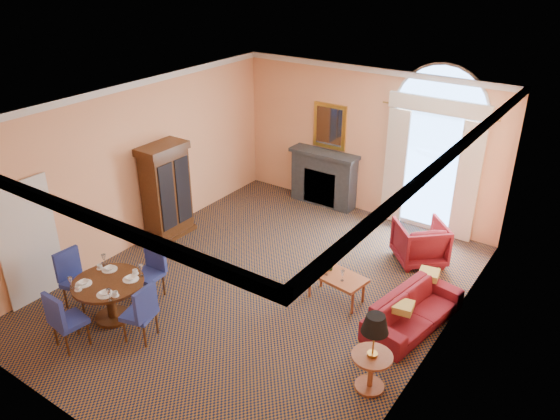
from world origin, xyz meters
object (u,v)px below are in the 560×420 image
Objects in this scene: armchair at (420,242)px; armoire at (166,193)px; sofa at (414,311)px; coffee_table at (337,277)px; side_table at (373,343)px; dining_table at (109,291)px.

armoire is at bearing -20.40° from armchair.
armoire is 5.02m from armchair.
armoire is at bearing 100.51° from sofa.
coffee_table is 0.88× the size of side_table.
dining_table reaches higher than coffee_table.
coffee_table is at bearing 103.82° from sofa.
side_table is (4.06, 0.97, 0.23)m from dining_table.
armchair is at bearing 101.56° from side_table.
dining_table is 0.60× the size of sofa.
armoire reaches higher than side_table.
dining_table reaches higher than armchair.
armoire is 3.97m from coffee_table.
coffee_table is (3.93, -0.05, -0.49)m from armoire.
armoire is at bearing -172.11° from coffee_table.
side_table is at bearing -38.96° from coffee_table.
sofa is 1.59× the size of side_table.
side_table is (1.39, -1.52, 0.31)m from coffee_table.
side_table is (0.71, -3.49, 0.36)m from armchair.
dining_table is at bearing 132.87° from sofa.
armchair is (-0.66, 1.89, 0.13)m from sofa.
armoire is 1.05× the size of sofa.
coffee_table is (-0.67, -1.97, 0.05)m from armchair.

